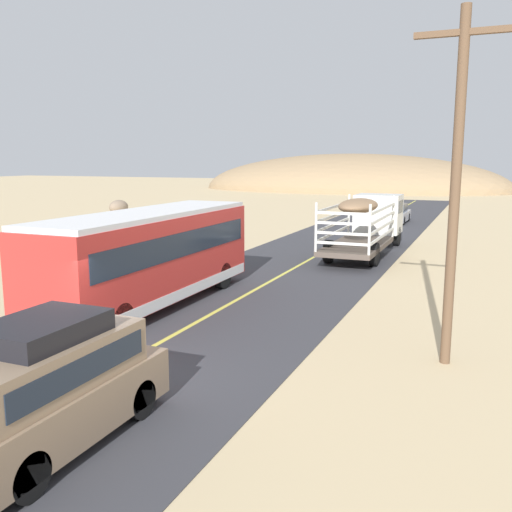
# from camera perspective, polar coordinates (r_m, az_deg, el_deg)

# --- Properties ---
(ground_plane) EXTENTS (240.00, 240.00, 0.00)m
(ground_plane) POSITION_cam_1_polar(r_m,az_deg,el_deg) (13.58, -15.62, -11.78)
(ground_plane) COLOR #CCB284
(road_surface) EXTENTS (8.00, 120.00, 0.02)m
(road_surface) POSITION_cam_1_polar(r_m,az_deg,el_deg) (13.58, -15.62, -11.74)
(road_surface) COLOR #38383D
(road_surface) RESTS_ON ground
(road_centre_line) EXTENTS (0.16, 117.60, 0.00)m
(road_centre_line) POSITION_cam_1_polar(r_m,az_deg,el_deg) (13.58, -15.62, -11.69)
(road_centre_line) COLOR #D8CC4C
(road_centre_line) RESTS_ON road_surface
(suv_near) EXTENTS (1.90, 4.62, 2.29)m
(suv_near) POSITION_cam_1_polar(r_m,az_deg,el_deg) (10.36, -20.65, -12.18)
(suv_near) COLOR #8C7259
(suv_near) RESTS_ON road_surface
(livestock_truck) EXTENTS (2.53, 9.70, 3.02)m
(livestock_truck) POSITION_cam_1_polar(r_m,az_deg,el_deg) (30.81, 11.66, 3.85)
(livestock_truck) COLOR silver
(livestock_truck) RESTS_ON road_surface
(bus) EXTENTS (2.54, 10.00, 3.21)m
(bus) POSITION_cam_1_polar(r_m,az_deg,el_deg) (18.94, -10.79, 0.04)
(bus) COLOR red
(bus) RESTS_ON road_surface
(car_far) EXTENTS (1.80, 4.40, 1.46)m
(car_far) POSITION_cam_1_polar(r_m,az_deg,el_deg) (44.94, 14.06, 4.19)
(car_far) COLOR silver
(car_far) RESTS_ON road_surface
(power_pole_near) EXTENTS (2.20, 0.24, 8.30)m
(power_pole_near) POSITION_cam_1_polar(r_m,az_deg,el_deg) (13.85, 19.73, 7.31)
(power_pole_near) COLOR brown
(power_pole_near) RESTS_ON ground
(boulder_mid_field) EXTENTS (1.43, 2.06, 1.28)m
(boulder_mid_field) POSITION_cam_1_polar(r_m,az_deg,el_deg) (52.01, -13.85, 4.88)
(boulder_mid_field) COLOR #84705B
(boulder_mid_field) RESTS_ON ground
(distant_hill) EXTENTS (49.31, 24.71, 11.50)m
(distant_hill) POSITION_cam_1_polar(r_m,az_deg,el_deg) (91.34, 9.55, 6.67)
(distant_hill) COLOR #997C5A
(distant_hill) RESTS_ON ground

